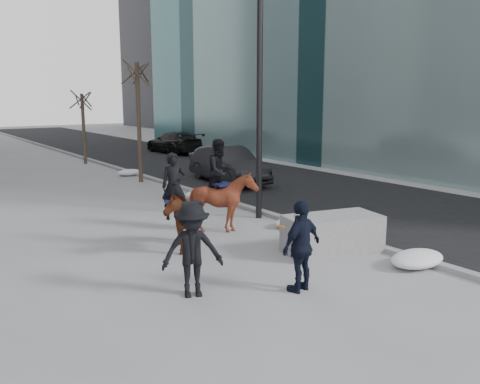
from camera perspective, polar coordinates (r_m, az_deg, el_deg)
ground at (r=11.02m, az=3.61°, el=-8.64°), size 120.00×120.00×0.00m
road at (r=22.89m, az=1.79°, el=1.51°), size 8.00×90.00×0.01m
curb at (r=20.77m, az=-7.10°, el=0.65°), size 0.25×90.00×0.12m
planter at (r=12.22m, az=10.32°, el=-4.66°), size 2.42×1.58×0.89m
car_near at (r=21.73m, az=-1.34°, el=3.08°), size 2.09×4.83×1.55m
car_far at (r=33.67m, az=-7.41°, el=5.56°), size 2.17×4.93×1.41m
tree_near at (r=22.18m, az=-11.31°, el=8.30°), size 1.20×1.20×5.61m
tree_far at (r=29.13m, az=-17.17°, el=7.17°), size 1.20×1.20×4.21m
mounted_left at (r=12.20m, az=-7.08°, el=-2.54°), size 1.42×1.99×2.34m
mounted_right at (r=13.79m, az=-1.97°, el=-0.33°), size 1.47×1.62×2.52m
feeder at (r=9.64m, az=6.92°, el=-6.06°), size 1.09×0.95×1.75m
camera_crew at (r=9.36m, az=-5.37°, el=-6.49°), size 1.29×1.00×1.75m
lamppost at (r=15.22m, az=2.07°, el=15.76°), size 0.25×1.16×9.09m
snow_piles at (r=16.25m, az=0.54°, el=-1.71°), size 1.38×16.60×0.35m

